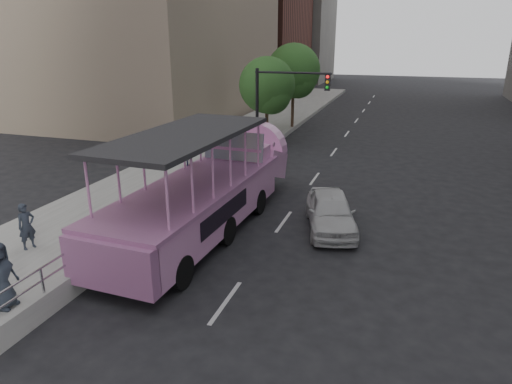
{
  "coord_description": "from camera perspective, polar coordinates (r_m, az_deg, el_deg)",
  "views": [
    {
      "loc": [
        5.16,
        -11.89,
        6.77
      ],
      "look_at": [
        0.26,
        2.82,
        1.52
      ],
      "focal_mm": 32.0,
      "sensor_mm": 36.0,
      "label": 1
    }
  ],
  "objects": [
    {
      "name": "pedestrian_near",
      "position": [
        16.33,
        -26.76,
        -3.84
      ],
      "size": [
        0.53,
        0.65,
        1.53
      ],
      "primitive_type": "imported",
      "rotation": [
        0.0,
        0.0,
        1.24
      ],
      "color": "#262D38",
      "rests_on": "sidewalk"
    },
    {
      "name": "car",
      "position": [
        17.03,
        9.31,
        -2.42
      ],
      "size": [
        2.71,
        4.4,
        1.4
      ],
      "primitive_type": "imported",
      "rotation": [
        0.0,
        0.0,
        0.28
      ],
      "color": "silver",
      "rests_on": "ground"
    },
    {
      "name": "sidewalk",
      "position": [
        25.33,
        -7.8,
        3.4
      ],
      "size": [
        5.5,
        80.0,
        0.3
      ],
      "primitive_type": "cube",
      "color": "#A4A49E",
      "rests_on": "ground"
    },
    {
      "name": "traffic_signal",
      "position": [
        25.54,
        2.73,
        11.34
      ],
      "size": [
        4.2,
        0.32,
        5.2
      ],
      "color": "black",
      "rests_on": "ground"
    },
    {
      "name": "street_tree_near",
      "position": [
        29.22,
        1.53,
        12.92
      ],
      "size": [
        3.52,
        3.52,
        5.72
      ],
      "color": "#39291A",
      "rests_on": "ground"
    },
    {
      "name": "guardrail",
      "position": [
        17.12,
        -11.68,
        -0.87
      ],
      "size": [
        0.07,
        22.0,
        0.71
      ],
      "color": "#B6B7BB",
      "rests_on": "kerb_wall"
    },
    {
      "name": "parking_sign",
      "position": [
        18.54,
        -8.49,
        2.46
      ],
      "size": [
        0.26,
        0.54,
        2.59
      ],
      "color": "black",
      "rests_on": "ground"
    },
    {
      "name": "midrise_stone_b",
      "position": [
        78.85,
        3.04,
        21.05
      ],
      "size": [
        16.0,
        14.0,
        20.0
      ],
      "primitive_type": "cube",
      "color": "slate",
      "rests_on": "ground"
    },
    {
      "name": "duck_boat",
      "position": [
        17.01,
        -5.82,
        0.33
      ],
      "size": [
        3.31,
        11.72,
        3.86
      ],
      "color": "black",
      "rests_on": "ground"
    },
    {
      "name": "kerb_wall",
      "position": [
        17.35,
        -11.54,
        -2.94
      ],
      "size": [
        0.24,
        30.0,
        0.36
      ],
      "primitive_type": "cube",
      "color": "#9C9C97",
      "rests_on": "sidewalk"
    },
    {
      "name": "pedestrian_far",
      "position": [
        13.1,
        -29.31,
        -9.09
      ],
      "size": [
        0.64,
        0.91,
        1.78
      ],
      "primitive_type": "imported",
      "rotation": [
        0.0,
        0.0,
        1.66
      ],
      "color": "#262D38",
      "rests_on": "sidewalk"
    },
    {
      "name": "ground",
      "position": [
        14.62,
        -4.52,
        -8.93
      ],
      "size": [
        160.0,
        160.0,
        0.0
      ],
      "primitive_type": "plane",
      "color": "black"
    },
    {
      "name": "street_tree_far",
      "position": [
        34.89,
        4.84,
        14.61
      ],
      "size": [
        3.97,
        3.97,
        6.45
      ],
      "color": "#39291A",
      "rests_on": "ground"
    }
  ]
}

